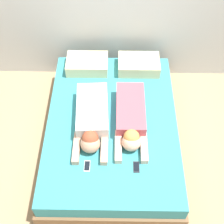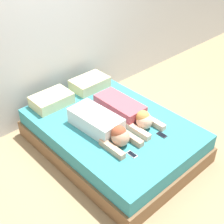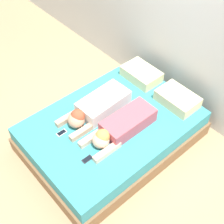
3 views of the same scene
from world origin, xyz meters
TOP-DOWN VIEW (x-y plane):
  - ground_plane at (0.00, 0.00)m, footprint 12.00×12.00m
  - wall_back at (0.00, 1.20)m, footprint 12.00×0.06m
  - bed at (0.00, 0.00)m, footprint 1.50×2.11m
  - pillow_head_left at (-0.32, 0.82)m, footprint 0.51×0.35m
  - pillow_head_right at (0.32, 0.82)m, footprint 0.51×0.35m
  - person_left at (-0.22, -0.07)m, footprint 0.37×0.96m
  - person_right at (0.20, -0.05)m, footprint 0.33×0.96m
  - cell_phone_left at (-0.24, -0.58)m, footprint 0.06×0.12m
  - cell_phone_right at (0.25, -0.58)m, footprint 0.06×0.12m

SIDE VIEW (x-z plane):
  - ground_plane at x=0.00m, z-range 0.00..0.00m
  - bed at x=0.00m, z-range 0.00..0.41m
  - cell_phone_left at x=-0.24m, z-range 0.41..0.42m
  - cell_phone_right at x=0.25m, z-range 0.41..0.42m
  - pillow_head_left at x=-0.32m, z-range 0.41..0.56m
  - pillow_head_right at x=0.32m, z-range 0.41..0.56m
  - person_right at x=0.20m, z-range 0.39..0.62m
  - person_left at x=-0.22m, z-range 0.40..0.63m
  - wall_back at x=0.00m, z-range 0.00..2.60m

